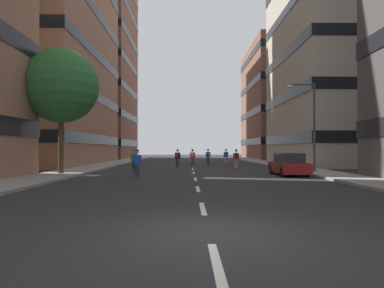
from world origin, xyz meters
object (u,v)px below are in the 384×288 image
skater_0 (137,162)px  skater_2 (208,156)px  streetlamp_right (309,117)px  skater_5 (226,156)px  skater_3 (178,157)px  skater_1 (192,157)px  skater_6 (134,159)px  street_tree_near (61,86)px  skater_4 (236,158)px  parked_car_near (288,165)px

skater_0 → skater_2: (5.41, 17.08, 0.03)m
streetlamp_right → skater_5: streetlamp_right is taller
skater_3 → skater_1: bearing=30.2°
skater_0 → skater_2: same height
skater_0 → skater_6: same height
streetlamp_right → skater_5: bearing=109.5°
skater_3 → skater_5: bearing=48.7°
skater_1 → skater_3: same height
skater_1 → streetlamp_right: bearing=-43.3°
street_tree_near → skater_2: 19.02m
skater_0 → skater_4: 11.51m
skater_1 → skater_4: same height
skater_0 → skater_5: same height
skater_5 → skater_1: bearing=-126.7°
skater_1 → skater_4: (3.81, -3.03, 0.00)m
parked_car_near → skater_6: (-11.14, 3.37, 0.29)m
parked_car_near → skater_3: (-7.89, 8.74, 0.32)m
street_tree_near → streetlamp_right: 17.83m
parked_car_near → skater_1: bearing=124.1°
streetlamp_right → skater_6: streetlamp_right is taller
parked_car_near → street_tree_near: size_ratio=0.52×
parked_car_near → skater_2: size_ratio=2.47×
street_tree_near → skater_6: size_ratio=4.80×
streetlamp_right → parked_car_near: bearing=-142.1°
skater_4 → skater_5: (0.03, 8.18, -0.03)m
skater_6 → parked_car_near: bearing=-16.8°
street_tree_near → skater_2: street_tree_near is taller
parked_car_near → skater_0: bearing=-167.2°
street_tree_near → skater_5: size_ratio=4.80×
parked_car_near → skater_4: skater_4 is taller
skater_3 → skater_6: size_ratio=1.00×
skater_4 → skater_5: same height
parked_car_near → skater_3: 11.78m
streetlamp_right → skater_0: streetlamp_right is taller
skater_5 → street_tree_near: bearing=-131.7°
skater_6 → skater_5: bearing=53.1°
parked_car_near → skater_6: size_ratio=2.47×
skater_1 → skater_5: 6.43m
street_tree_near → skater_0: bearing=-23.5°
skater_1 → skater_3: 1.64m
skater_2 → skater_3: 6.87m
streetlamp_right → skater_1: bearing=136.7°
skater_1 → skater_2: size_ratio=1.00×
parked_car_near → skater_2: (-4.64, 14.79, 0.32)m
streetlamp_right → skater_6: (-13.16, 1.80, -3.15)m
streetlamp_right → skater_5: size_ratio=3.65×
skater_5 → skater_6: 14.19m
skater_5 → skater_6: (-8.51, -11.35, 0.00)m
skater_6 → street_tree_near: bearing=-144.3°
skater_4 → skater_6: same height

